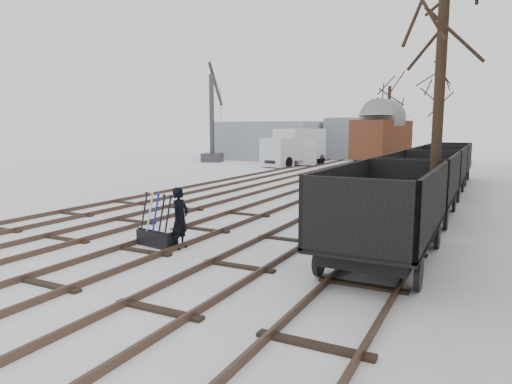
{
  "coord_description": "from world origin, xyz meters",
  "views": [
    {
      "loc": [
        8.21,
        -9.27,
        3.32
      ],
      "look_at": [
        1.29,
        4.25,
        1.2
      ],
      "focal_mm": 32.0,
      "sensor_mm": 36.0,
      "label": 1
    }
  ],
  "objects_px": {
    "worker": "(180,218)",
    "panel_van": "(305,153)",
    "ground_frame": "(157,236)",
    "freight_wagon_a": "(385,225)",
    "box_van_wagon": "(382,138)",
    "crane": "(213,136)",
    "lorry": "(295,147)"
  },
  "relations": [
    {
      "from": "worker",
      "to": "panel_van",
      "type": "relative_size",
      "value": 0.35
    },
    {
      "from": "ground_frame",
      "to": "panel_van",
      "type": "height_order",
      "value": "panel_van"
    },
    {
      "from": "freight_wagon_a",
      "to": "box_van_wagon",
      "type": "bearing_deg",
      "value": 102.12
    },
    {
      "from": "freight_wagon_a",
      "to": "crane",
      "type": "relative_size",
      "value": 0.6
    },
    {
      "from": "ground_frame",
      "to": "freight_wagon_a",
      "type": "distance_m",
      "value": 6.25
    },
    {
      "from": "lorry",
      "to": "worker",
      "type": "bearing_deg",
      "value": -60.91
    },
    {
      "from": "ground_frame",
      "to": "crane",
      "type": "relative_size",
      "value": 0.15
    },
    {
      "from": "ground_frame",
      "to": "worker",
      "type": "relative_size",
      "value": 0.87
    },
    {
      "from": "box_van_wagon",
      "to": "lorry",
      "type": "bearing_deg",
      "value": -177.23
    },
    {
      "from": "worker",
      "to": "lorry",
      "type": "bearing_deg",
      "value": 13.96
    },
    {
      "from": "ground_frame",
      "to": "lorry",
      "type": "relative_size",
      "value": 0.2
    },
    {
      "from": "freight_wagon_a",
      "to": "panel_van",
      "type": "relative_size",
      "value": 1.18
    },
    {
      "from": "box_van_wagon",
      "to": "lorry",
      "type": "height_order",
      "value": "box_van_wagon"
    },
    {
      "from": "worker",
      "to": "box_van_wagon",
      "type": "bearing_deg",
      "value": -1.81
    },
    {
      "from": "box_van_wagon",
      "to": "ground_frame",
      "type": "bearing_deg",
      "value": -79.07
    },
    {
      "from": "worker",
      "to": "panel_van",
      "type": "xyz_separation_m",
      "value": [
        -7.71,
        29.67,
        0.18
      ]
    },
    {
      "from": "ground_frame",
      "to": "freight_wagon_a",
      "type": "height_order",
      "value": "freight_wagon_a"
    },
    {
      "from": "worker",
      "to": "crane",
      "type": "height_order",
      "value": "crane"
    },
    {
      "from": "freight_wagon_a",
      "to": "crane",
      "type": "xyz_separation_m",
      "value": [
        -22.44,
        27.4,
        1.64
      ]
    },
    {
      "from": "ground_frame",
      "to": "worker",
      "type": "height_order",
      "value": "worker"
    },
    {
      "from": "worker",
      "to": "freight_wagon_a",
      "type": "distance_m",
      "value": 5.47
    },
    {
      "from": "ground_frame",
      "to": "freight_wagon_a",
      "type": "xyz_separation_m",
      "value": [
        6.05,
        1.46,
        0.63
      ]
    },
    {
      "from": "ground_frame",
      "to": "worker",
      "type": "bearing_deg",
      "value": 17.39
    },
    {
      "from": "box_van_wagon",
      "to": "panel_van",
      "type": "bearing_deg",
      "value": 170.35
    },
    {
      "from": "ground_frame",
      "to": "freight_wagon_a",
      "type": "bearing_deg",
      "value": 23.4
    },
    {
      "from": "worker",
      "to": "crane",
      "type": "xyz_separation_m",
      "value": [
        -17.14,
        28.77,
        1.69
      ]
    },
    {
      "from": "lorry",
      "to": "panel_van",
      "type": "xyz_separation_m",
      "value": [
        0.33,
        1.73,
        -0.65
      ]
    },
    {
      "from": "lorry",
      "to": "panel_van",
      "type": "distance_m",
      "value": 1.87
    },
    {
      "from": "worker",
      "to": "freight_wagon_a",
      "type": "relative_size",
      "value": 0.29
    },
    {
      "from": "lorry",
      "to": "crane",
      "type": "relative_size",
      "value": 0.78
    },
    {
      "from": "box_van_wagon",
      "to": "freight_wagon_a",
      "type": "bearing_deg",
      "value": -65.61
    },
    {
      "from": "worker",
      "to": "lorry",
      "type": "height_order",
      "value": "lorry"
    }
  ]
}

